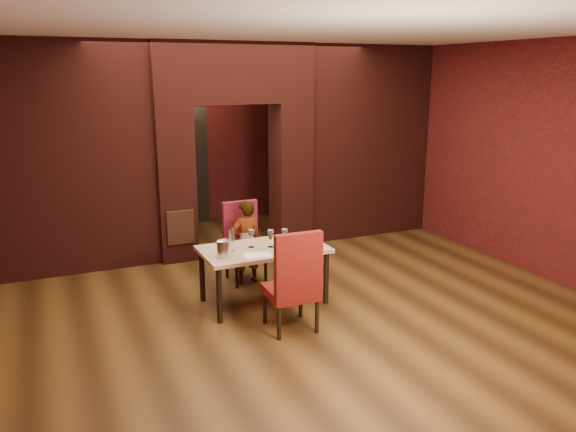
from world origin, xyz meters
The scene contains 24 objects.
floor centered at (0.00, 0.00, 0.00)m, with size 8.00×8.00×0.00m, color #4D3013.
ceiling centered at (0.00, 0.00, 3.20)m, with size 7.00×8.00×0.04m, color silver.
wall_back centered at (0.00, 4.00, 1.60)m, with size 7.00×0.04×3.20m, color maroon.
wall_front centered at (0.00, -4.00, 1.60)m, with size 7.00×0.04×3.20m, color maroon.
wall_right centered at (3.50, 0.00, 1.60)m, with size 0.04×8.00×3.20m, color maroon.
pillar_left centered at (-0.95, 2.00, 1.15)m, with size 0.55×0.55×2.30m, color maroon.
pillar_right centered at (0.95, 2.00, 1.15)m, with size 0.55×0.55×2.30m, color maroon.
lintel centered at (0.00, 2.00, 2.75)m, with size 2.45×0.55×0.90m, color maroon.
wing_wall_left centered at (-2.36, 2.00, 1.60)m, with size 2.27×0.35×3.20m, color maroon.
wing_wall_right centered at (2.36, 2.00, 1.60)m, with size 2.27×0.35×3.20m, color maroon.
vent_panel centered at (-0.95, 1.71, 0.55)m, with size 0.40×0.03×0.50m, color brown.
rear_door centered at (-0.40, 3.94, 1.05)m, with size 0.90×0.08×2.10m, color black.
rear_door_frame centered at (-0.40, 3.90, 1.05)m, with size 1.02×0.04×2.22m, color black.
dining_table centered at (-0.37, -0.15, 0.35)m, with size 1.51×0.85×0.71m, color tan.
chair_far centered at (-0.32, 0.63, 0.54)m, with size 0.49×0.49×1.07m, color maroon.
chair_near centered at (-0.37, -0.95, 0.58)m, with size 0.52×0.52×1.15m, color maroon.
person_seated centered at (-0.34, 0.56, 0.57)m, with size 0.41×0.27×1.14m, color white.
wine_glass_a centered at (-0.50, -0.09, 0.82)m, with size 0.09×0.09×0.22m, color white, non-canonical shape.
wine_glass_b centered at (-0.29, -0.17, 0.81)m, with size 0.09×0.09×0.21m, color white, non-canonical shape.
wine_glass_c centered at (-0.11, -0.18, 0.81)m, with size 0.08×0.08×0.21m, color white, non-canonical shape.
tasting_sheet centered at (-0.54, -0.40, 0.71)m, with size 0.30×0.22×0.00m, color white.
wine_bucket centered at (-0.92, -0.31, 0.80)m, with size 0.16×0.16×0.20m, color #B3B3BA.
water_bottle centered at (-0.76, -0.12, 0.84)m, with size 0.06×0.06×0.27m, color white.
potted_plant centered at (0.39, 0.65, 0.20)m, with size 0.35×0.31×0.39m, color #2F6228.
Camera 1 is at (-2.72, -6.19, 2.75)m, focal length 35.00 mm.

